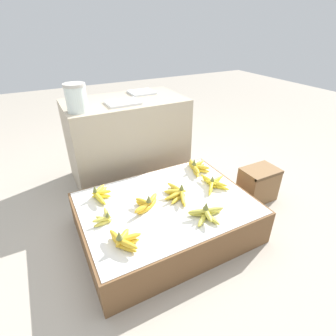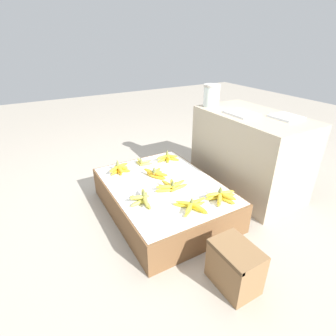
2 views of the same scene
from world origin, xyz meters
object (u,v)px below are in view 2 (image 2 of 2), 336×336
banana_bunch_middle_midleft (156,173)px  glass_jar (211,95)px  wooden_crate (234,267)px  banana_bunch_middle_right (192,206)px  banana_bunch_middle_left (143,162)px  foam_tray_white (241,113)px  banana_bunch_back_right (222,197)px  banana_bunch_back_left (168,158)px  banana_bunch_front_left (120,169)px  banana_bunch_middle_midright (171,186)px  banana_bunch_front_midright (143,199)px

banana_bunch_middle_midleft → glass_jar: size_ratio=1.08×
wooden_crate → banana_bunch_middle_right: (-0.46, 0.02, 0.14)m
banana_bunch_middle_left → foam_tray_white: bearing=60.9°
banana_bunch_middle_right → banana_bunch_back_right: 0.25m
wooden_crate → banana_bunch_back_left: banana_bunch_back_left is taller
banana_bunch_front_left → banana_bunch_back_left: (0.00, 0.48, -0.00)m
banana_bunch_middle_left → banana_bunch_back_left: size_ratio=0.62×
banana_bunch_back_right → banana_bunch_middle_midright: bearing=-142.9°
banana_bunch_front_left → glass_jar: glass_jar is taller
banana_bunch_middle_left → banana_bunch_middle_right: banana_bunch_middle_right is taller
banana_bunch_front_left → banana_bunch_middle_left: bearing=98.4°
banana_bunch_middle_midleft → banana_bunch_back_right: size_ratio=0.92×
banana_bunch_middle_right → banana_bunch_back_left: banana_bunch_back_left is taller
banana_bunch_front_midright → foam_tray_white: size_ratio=0.88×
wooden_crate → foam_tray_white: size_ratio=1.10×
banana_bunch_middle_left → banana_bunch_middle_midright: banana_bunch_middle_midright is taller
banana_bunch_middle_midleft → banana_bunch_middle_midright: banana_bunch_middle_midleft is taller
banana_bunch_back_left → glass_jar: bearing=87.4°
wooden_crate → banana_bunch_middle_midleft: 1.00m
wooden_crate → banana_bunch_back_right: banana_bunch_back_right is taller
banana_bunch_back_left → foam_tray_white: foam_tray_white is taller
banana_bunch_back_left → banana_bunch_front_midright: bearing=-44.1°
wooden_crate → banana_bunch_middle_left: (-1.26, 0.01, 0.14)m
banana_bunch_back_right → glass_jar: size_ratio=1.18×
banana_bunch_front_midright → banana_bunch_back_left: bearing=135.9°
banana_bunch_middle_midright → foam_tray_white: (-0.09, 0.74, 0.45)m
banana_bunch_back_left → banana_bunch_back_right: bearing=0.3°
banana_bunch_middle_midright → banana_bunch_back_left: same height
banana_bunch_back_left → banana_bunch_middle_midright: bearing=-26.7°
banana_bunch_middle_left → banana_bunch_middle_right: 0.80m
banana_bunch_middle_midleft → foam_tray_white: (0.15, 0.76, 0.45)m
banana_bunch_front_left → banana_bunch_middle_midright: bearing=27.7°
banana_bunch_back_left → glass_jar: size_ratio=1.08×
banana_bunch_middle_left → banana_bunch_back_left: 0.25m
banana_bunch_front_midright → banana_bunch_middle_midright: banana_bunch_front_midright is taller
banana_bunch_front_midright → banana_bunch_middle_left: banana_bunch_front_midright is taller
banana_bunch_front_left → banana_bunch_middle_right: 0.81m
banana_bunch_front_midright → banana_bunch_back_left: size_ratio=1.06×
banana_bunch_middle_midright → banana_bunch_back_right: banana_bunch_back_right is taller
banana_bunch_middle_left → banana_bunch_back_right: size_ratio=0.56×
wooden_crate → banana_bunch_middle_midright: size_ratio=1.03×
banana_bunch_front_midright → banana_bunch_middle_right: bearing=47.0°
glass_jar → banana_bunch_middle_left: bearing=-94.8°
banana_bunch_front_left → banana_bunch_back_right: size_ratio=0.87×
wooden_crate → foam_tray_white: 1.29m
banana_bunch_middle_midleft → banana_bunch_middle_right: banana_bunch_middle_midleft is taller
banana_bunch_middle_right → foam_tray_white: (-0.38, 0.75, 0.45)m
glass_jar → banana_bunch_front_midright: bearing=-62.7°
banana_bunch_middle_left → banana_bunch_middle_midleft: (0.27, -0.00, 0.01)m
banana_bunch_front_midright → banana_bunch_middle_left: bearing=155.0°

